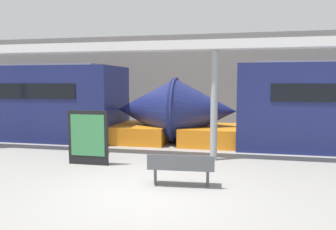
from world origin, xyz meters
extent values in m
plane|color=gray|center=(0.00, 0.00, 0.00)|extent=(60.00, 60.00, 0.00)
cube|color=gray|center=(0.00, 11.04, 2.50)|extent=(56.00, 0.20, 5.00)
cone|color=navy|center=(0.69, 6.16, 1.32)|extent=(2.50, 2.63, 2.63)
cube|color=orange|center=(0.93, 6.16, 0.35)|extent=(2.25, 2.46, 0.70)
cone|color=navy|center=(-1.66, 6.16, 1.32)|extent=(2.50, 2.63, 2.63)
cube|color=orange|center=(-1.90, 6.16, 0.35)|extent=(2.25, 2.46, 0.70)
cube|color=#4C4F54|center=(0.69, 0.70, 0.43)|extent=(1.58, 0.54, 0.04)
cube|color=#4C4F54|center=(0.70, 0.50, 0.61)|extent=(1.56, 0.14, 0.32)
cylinder|color=#4C4F54|center=(0.07, 0.66, 0.21)|extent=(0.07, 0.07, 0.41)
cylinder|color=#4C4F54|center=(1.31, 0.74, 0.21)|extent=(0.07, 0.07, 0.41)
cylinder|color=#4C4F54|center=(-2.91, 3.45, 0.45)|extent=(0.47, 0.47, 0.89)
cylinder|color=black|center=(-2.91, 3.45, 0.92)|extent=(0.50, 0.50, 0.06)
cube|color=black|center=(-2.34, 2.09, 0.81)|extent=(1.24, 0.06, 1.61)
cube|color=#38844C|center=(-2.34, 2.06, 0.89)|extent=(1.06, 0.01, 1.23)
cylinder|color=gray|center=(1.26, 3.46, 1.72)|extent=(0.22, 0.22, 3.43)
cube|color=silver|center=(1.26, 3.46, 3.57)|extent=(28.00, 0.60, 0.28)
camera|label=1|loc=(1.94, -6.76, 2.44)|focal=35.00mm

